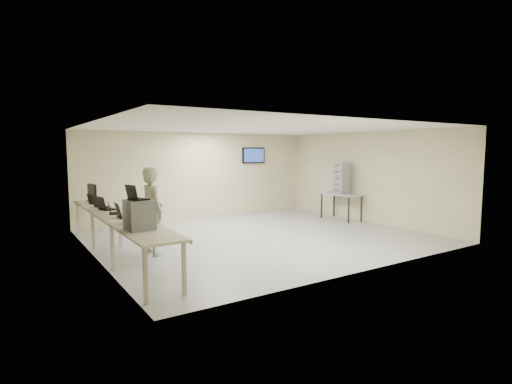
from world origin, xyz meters
TOP-DOWN VIEW (x-y plane):
  - room at (0.03, 0.06)m, footprint 8.01×7.01m
  - workbench at (-3.59, 0.00)m, footprint 0.76×6.00m
  - equipment_box at (-3.65, -1.80)m, footprint 0.44×0.50m
  - laptop_on_box at (-3.70, -1.80)m, footprint 0.35×0.38m
  - laptop_0 at (-3.61, -1.18)m, footprint 0.34×0.38m
  - laptop_1 at (-3.59, -0.45)m, footprint 0.33×0.40m
  - laptop_2 at (-3.63, 0.14)m, footprint 0.33×0.37m
  - laptop_3 at (-3.64, 0.81)m, footprint 0.40×0.45m
  - laptop_4 at (-3.64, 1.31)m, footprint 0.36×0.39m
  - laptop_5 at (-3.65, 2.00)m, footprint 0.33×0.37m
  - monitor_near at (-3.60, 2.22)m, footprint 0.22×0.48m
  - monitor_far at (-3.60, 2.68)m, footprint 0.20×0.45m
  - soldier at (-2.88, -0.18)m, footprint 0.50×0.72m
  - side_table at (3.60, 0.72)m, footprint 0.66×1.41m
  - storage_bins at (3.58, 0.72)m, footprint 0.39×0.43m

SIDE VIEW (x-z plane):
  - side_table at x=3.60m, z-range 0.35..1.20m
  - workbench at x=-3.59m, z-range 0.38..1.28m
  - soldier at x=-2.88m, z-range 0.00..1.88m
  - laptop_5 at x=-3.65m, z-range 0.84..1.09m
  - laptop_2 at x=-3.63m, z-range 0.84..1.09m
  - laptop_4 at x=-3.64m, z-range 0.84..1.09m
  - laptop_0 at x=-3.61m, z-range 0.84..1.10m
  - laptop_1 at x=-3.59m, z-range 0.83..1.12m
  - laptop_3 at x=-3.64m, z-range 0.82..1.13m
  - equipment_box at x=-3.65m, z-range 0.90..1.40m
  - monitor_far at x=-3.60m, z-range 0.95..1.39m
  - monitor_near at x=-3.60m, z-range 0.95..1.43m
  - storage_bins at x=3.58m, z-range 0.85..1.86m
  - room at x=0.03m, z-range 0.01..2.82m
  - laptop_on_box at x=-3.70m, z-range 1.34..1.60m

